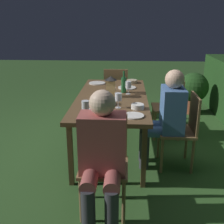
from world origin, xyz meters
The scene contains 21 objects.
ground_plane centered at (0.00, 0.00, 0.00)m, with size 16.00×16.00×0.00m, color #2D5123.
dining_table centered at (0.00, 0.00, 0.67)m, with size 1.97×0.89×0.72m.
chair_head_far centered at (1.23, 0.00, 0.49)m, with size 0.40×0.42×0.87m.
person_in_rust centered at (1.43, 0.00, 0.64)m, with size 0.48×0.38×1.15m.
chair_head_near centered at (-1.23, 0.00, 0.49)m, with size 0.40×0.42×0.87m.
chair_side_right_a centered at (-0.44, 0.84, 0.49)m, with size 0.42×0.40×0.87m.
chair_side_right_b centered at (0.44, 0.84, 0.49)m, with size 0.42×0.40×0.87m.
person_in_blue centered at (0.44, 0.64, 0.64)m, with size 0.38×0.47×1.15m.
lantern_centerpiece centered at (0.04, -0.01, 0.87)m, with size 0.15×0.15×0.27m.
green_bottle_on_table centered at (-0.19, 0.15, 0.83)m, with size 0.07×0.07×0.29m.
wine_glass_a centered at (0.49, 0.10, 0.84)m, with size 0.08×0.08×0.17m.
wine_glass_b centered at (0.80, -0.22, 0.84)m, with size 0.08×0.08×0.17m.
wine_glass_c centered at (-0.11, 0.21, 0.84)m, with size 0.08×0.08×0.17m.
plate_a centered at (0.62, -0.13, 0.73)m, with size 0.22×0.22×0.01m, color white.
plate_b centered at (-0.70, -0.27, 0.73)m, with size 0.25×0.25×0.01m, color silver.
plate_c centered at (0.76, 0.26, 0.73)m, with size 0.21×0.21×0.01m, color white.
plate_d centered at (-0.43, 0.19, 0.73)m, with size 0.25×0.25×0.01m, color silver.
bowl_olives centered at (0.37, -0.01, 0.75)m, with size 0.15×0.15×0.04m.
bowl_bread centered at (-0.76, 0.26, 0.75)m, with size 0.16×0.16×0.05m.
bowl_salad centered at (0.51, 0.31, 0.75)m, with size 0.14×0.14×0.05m.
potted_plant_by_hedge centered at (-1.54, 1.40, 0.43)m, with size 0.53×0.53×0.75m.
Camera 1 is at (3.43, 0.19, 1.68)m, focal length 44.47 mm.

